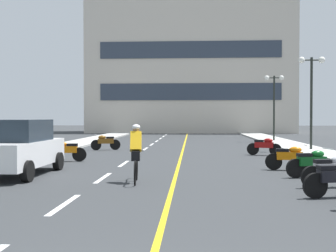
{
  "coord_description": "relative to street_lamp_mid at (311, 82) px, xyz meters",
  "views": [
    {
      "loc": [
        0.78,
        -3.0,
        1.91
      ],
      "look_at": [
        -0.46,
        18.69,
        1.44
      ],
      "focal_mm": 45.1,
      "sensor_mm": 36.0,
      "label": 1
    }
  ],
  "objects": [
    {
      "name": "lane_dash_11",
      "position": [
        -9.39,
        25.17,
        -3.87
      ],
      "size": [
        0.14,
        2.2,
        0.01
      ],
      "primitive_type": "cube",
      "color": "silver",
      "rests_on": "ground"
    },
    {
      "name": "lane_dash_10",
      "position": [
        -9.39,
        21.17,
        -3.87
      ],
      "size": [
        0.14,
        2.2,
        0.01
      ],
      "primitive_type": "cube",
      "color": "silver",
      "rests_on": "ground"
    },
    {
      "name": "street_lamp_mid",
      "position": [
        0.0,
        0.0,
        0.0
      ],
      "size": [
        1.46,
        0.36,
        5.12
      ],
      "color": "black",
      "rests_on": "curb_right"
    },
    {
      "name": "lane_dash_7",
      "position": [
        -9.39,
        9.17,
        -3.87
      ],
      "size": [
        0.14,
        2.2,
        0.01
      ],
      "primitive_type": "cube",
      "color": "silver",
      "rests_on": "ground"
    },
    {
      "name": "motorcycle_8",
      "position": [
        -11.6,
        0.15,
        -3.4
      ],
      "size": [
        1.65,
        0.76,
        0.92
      ],
      "color": "black",
      "rests_on": "ground"
    },
    {
      "name": "curb_right",
      "position": [
        -0.19,
        3.17,
        -3.81
      ],
      "size": [
        2.4,
        72.0,
        0.12
      ],
      "primitive_type": "cube",
      "color": "#A8A8A3",
      "rests_on": "ground"
    },
    {
      "name": "motorcycle_4",
      "position": [
        -2.84,
        -10.37,
        -3.4
      ],
      "size": [
        1.68,
        0.67,
        0.92
      ],
      "color": "black",
      "rests_on": "ground"
    },
    {
      "name": "motorcycle_3",
      "position": [
        -2.86,
        -12.29,
        -3.4
      ],
      "size": [
        1.69,
        0.64,
        0.92
      ],
      "color": "black",
      "rests_on": "ground"
    },
    {
      "name": "lane_dash_6",
      "position": [
        -9.39,
        5.17,
        -3.87
      ],
      "size": [
        0.14,
        2.2,
        0.01
      ],
      "primitive_type": "cube",
      "color": "silver",
      "rests_on": "ground"
    },
    {
      "name": "motorcycle_5",
      "position": [
        -3.12,
        -8.59,
        -3.4
      ],
      "size": [
        1.7,
        0.6,
        0.92
      ],
      "color": "black",
      "rests_on": "ground"
    },
    {
      "name": "curb_left",
      "position": [
        -14.59,
        3.17,
        -3.81
      ],
      "size": [
        2.4,
        72.0,
        0.12
      ],
      "primitive_type": "cube",
      "color": "#A8A8A3",
      "rests_on": "ground"
    },
    {
      "name": "lane_dash_1",
      "position": [
        -9.39,
        -14.83,
        -3.87
      ],
      "size": [
        0.14,
        2.2,
        0.01
      ],
      "primitive_type": "cube",
      "color": "silver",
      "rests_on": "ground"
    },
    {
      "name": "motorcycle_7",
      "position": [
        -3.03,
        -2.73,
        -3.4
      ],
      "size": [
        1.65,
        0.78,
        0.92
      ],
      "color": "black",
      "rests_on": "ground"
    },
    {
      "name": "lane_dash_3",
      "position": [
        -9.39,
        -6.83,
        -3.87
      ],
      "size": [
        0.14,
        2.2,
        0.01
      ],
      "primitive_type": "cube",
      "color": "silver",
      "rests_on": "ground"
    },
    {
      "name": "centre_line_yellow",
      "position": [
        -7.14,
        3.17,
        -3.87
      ],
      "size": [
        0.12,
        66.0,
        0.01
      ],
      "primitive_type": "cube",
      "color": "gold",
      "rests_on": "ground"
    },
    {
      "name": "lane_dash_4",
      "position": [
        -9.39,
        -2.83,
        -3.87
      ],
      "size": [
        0.14,
        2.2,
        0.01
      ],
      "primitive_type": "cube",
      "color": "silver",
      "rests_on": "ground"
    },
    {
      "name": "street_lamp_far",
      "position": [
        -0.35,
        8.84,
        -0.1
      ],
      "size": [
        1.46,
        0.36,
        4.96
      ],
      "color": "black",
      "rests_on": "curb_right"
    },
    {
      "name": "lane_dash_9",
      "position": [
        -9.39,
        17.17,
        -3.87
      ],
      "size": [
        0.14,
        2.2,
        0.01
      ],
      "primitive_type": "cube",
      "color": "silver",
      "rests_on": "ground"
    },
    {
      "name": "lane_dash_8",
      "position": [
        -9.39,
        13.17,
        -3.87
      ],
      "size": [
        0.14,
        2.2,
        0.01
      ],
      "primitive_type": "cube",
      "color": "silver",
      "rests_on": "ground"
    },
    {
      "name": "ground_plane",
      "position": [
        -7.39,
        0.17,
        -3.87
      ],
      "size": [
        140.0,
        140.0,
        0.0
      ],
      "primitive_type": "plane",
      "color": "#2D3033"
    },
    {
      "name": "cyclist_rider",
      "position": [
        -8.25,
        -11.66,
        -2.98
      ],
      "size": [
        0.42,
        1.77,
        1.71
      ],
      "color": "black",
      "rests_on": "ground"
    },
    {
      "name": "office_building",
      "position": [
        -6.86,
        28.58,
        4.08
      ],
      "size": [
        24.44,
        8.95,
        15.9
      ],
      "color": "beige",
      "rests_on": "ground"
    },
    {
      "name": "motorcycle_6",
      "position": [
        -11.99,
        -6.12,
        -3.4
      ],
      "size": [
        1.7,
        0.6,
        0.92
      ],
      "color": "black",
      "rests_on": "ground"
    },
    {
      "name": "parked_car_near",
      "position": [
        -12.27,
        -10.39,
        -2.95
      ],
      "size": [
        1.94,
        4.21,
        1.82
      ],
      "color": "black",
      "rests_on": "ground"
    },
    {
      "name": "lane_dash_2",
      "position": [
        -9.39,
        -10.83,
        -3.87
      ],
      "size": [
        0.14,
        2.2,
        0.01
      ],
      "primitive_type": "cube",
      "color": "silver",
      "rests_on": "ground"
    },
    {
      "name": "lane_dash_5",
      "position": [
        -9.39,
        1.17,
        -3.87
      ],
      "size": [
        0.14,
        2.2,
        0.01
      ],
      "primitive_type": "cube",
      "color": "silver",
      "rests_on": "ground"
    }
  ]
}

